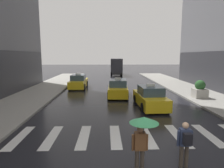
% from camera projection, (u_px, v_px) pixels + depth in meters
% --- Properties ---
extents(crosswalk_markings, '(11.30, 2.80, 0.01)m').
position_uv_depth(crosswalk_markings, '(131.00, 136.00, 9.38)').
color(crosswalk_markings, silver).
rests_on(crosswalk_markings, ground).
extents(taxi_lead, '(2.07, 4.60, 1.80)m').
position_uv_depth(taxi_lead, '(150.00, 98.00, 14.63)').
color(taxi_lead, yellow).
rests_on(taxi_lead, ground).
extents(taxi_second, '(2.13, 4.63, 1.80)m').
position_uv_depth(taxi_second, '(118.00, 89.00, 18.65)').
color(taxi_second, yellow).
rests_on(taxi_second, ground).
extents(taxi_third, '(1.99, 4.57, 1.80)m').
position_uv_depth(taxi_third, '(78.00, 82.00, 23.34)').
color(taxi_third, yellow).
rests_on(taxi_third, ground).
extents(box_truck, '(2.49, 7.61, 3.35)m').
position_uv_depth(box_truck, '(116.00, 66.00, 38.13)').
color(box_truck, '#2D2D2D').
rests_on(box_truck, ground).
extents(pedestrian_with_umbrella, '(0.96, 0.96, 1.94)m').
position_uv_depth(pedestrian_with_umbrella, '(143.00, 129.00, 6.24)').
color(pedestrian_with_umbrella, '#473D33').
rests_on(pedestrian_with_umbrella, ground).
extents(pedestrian_with_backpack, '(0.55, 0.43, 1.65)m').
position_uv_depth(pedestrian_with_backpack, '(185.00, 141.00, 6.59)').
color(pedestrian_with_backpack, '#473D33').
rests_on(pedestrian_with_backpack, ground).
extents(planter_mid_block, '(1.10, 1.10, 1.60)m').
position_uv_depth(planter_mid_block, '(200.00, 90.00, 17.18)').
color(planter_mid_block, '#A8A399').
rests_on(planter_mid_block, curb_right).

